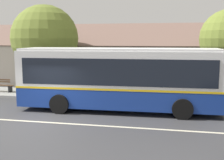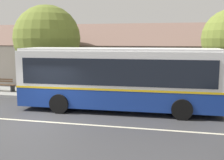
{
  "view_description": "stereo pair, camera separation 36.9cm",
  "coord_description": "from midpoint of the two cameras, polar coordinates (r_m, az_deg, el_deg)",
  "views": [
    {
      "loc": [
        5.7,
        -11.56,
        3.76
      ],
      "look_at": [
        2.79,
        2.88,
        1.62
      ],
      "focal_mm": 45.0,
      "sensor_mm": 36.0,
      "label": 1
    },
    {
      "loc": [
        6.06,
        -11.49,
        3.76
      ],
      "look_at": [
        2.79,
        2.88,
        1.62
      ],
      "focal_mm": 45.0,
      "sensor_mm": 36.0,
      "label": 2
    }
  ],
  "objects": [
    {
      "name": "sidewalk_far",
      "position": [
        18.85,
        -7.03,
        -3.08
      ],
      "size": [
        60.0,
        3.0,
        0.15
      ],
      "primitive_type": "cube",
      "color": "gray",
      "rests_on": "ground"
    },
    {
      "name": "lane_divider_stripe",
      "position": [
        13.47,
        -15.17,
        -8.22
      ],
      "size": [
        60.0,
        0.16,
        0.01
      ],
      "primitive_type": "cube",
      "color": "beige",
      "rests_on": "ground"
    },
    {
      "name": "street_tree_secondary",
      "position": [
        20.51,
        -13.97,
        8.17
      ],
      "size": [
        4.68,
        4.68,
        6.16
      ],
      "color": "#4C3828",
      "rests_on": "ground"
    },
    {
      "name": "transit_bus",
      "position": [
        14.82,
        0.74,
        0.54
      ],
      "size": [
        10.59,
        2.98,
        3.3
      ],
      "color": "navy",
      "rests_on": "ground"
    },
    {
      "name": "bench_by_building",
      "position": [
        21.0,
        -22.3,
        -1.08
      ],
      "size": [
        1.87,
        0.51,
        0.94
      ],
      "color": "brown",
      "rests_on": "sidewalk_far"
    },
    {
      "name": "community_building",
      "position": [
        26.08,
        -4.37,
        3.8
      ],
      "size": [
        24.49,
        9.83,
        6.19
      ],
      "color": "gray",
      "rests_on": "ground"
    },
    {
      "name": "ground_plane",
      "position": [
        13.48,
        -15.17,
        -8.24
      ],
      "size": [
        300.0,
        300.0,
        0.0
      ],
      "primitive_type": "plane",
      "color": "#38383A"
    }
  ]
}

